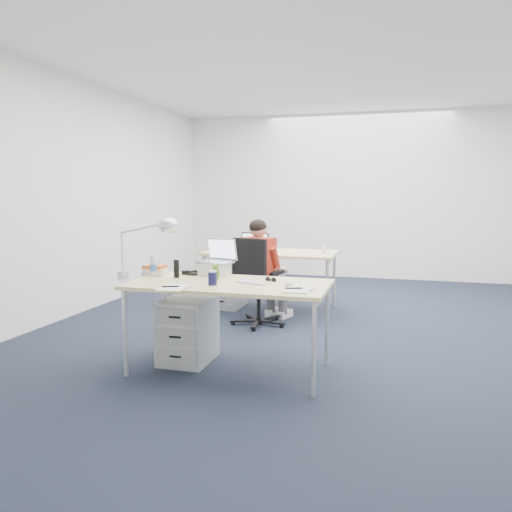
# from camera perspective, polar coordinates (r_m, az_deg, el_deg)

# --- Properties ---
(floor) EXTENTS (7.00, 7.00, 0.00)m
(floor) POSITION_cam_1_polar(r_m,az_deg,el_deg) (5.43, 8.10, -8.34)
(floor) COLOR black
(floor) RESTS_ON ground
(room) EXTENTS (6.02, 7.02, 2.80)m
(room) POSITION_cam_1_polar(r_m,az_deg,el_deg) (5.24, 8.43, 10.04)
(room) COLOR white
(room) RESTS_ON ground
(desk_near) EXTENTS (1.60, 0.80, 0.73)m
(desk_near) POSITION_cam_1_polar(r_m,az_deg,el_deg) (4.03, -3.09, -3.71)
(desk_near) COLOR #D7C47C
(desk_near) RESTS_ON ground
(desk_far) EXTENTS (1.60, 0.80, 0.73)m
(desk_far) POSITION_cam_1_polar(r_m,az_deg,el_deg) (6.17, 1.67, 0.08)
(desk_far) COLOR #D7C47C
(desk_far) RESTS_ON ground
(office_chair) EXTENTS (0.74, 0.74, 0.97)m
(office_chair) POSITION_cam_1_polar(r_m,az_deg,el_deg) (5.50, 0.15, -5.10)
(office_chair) COLOR black
(office_chair) RESTS_ON ground
(seated_person) EXTENTS (0.50, 0.69, 1.16)m
(seated_person) POSITION_cam_1_polar(r_m,az_deg,el_deg) (5.58, 1.02, -1.73)
(seated_person) COLOR #AE2B18
(seated_person) RESTS_ON ground
(drawer_pedestal_near) EXTENTS (0.40, 0.50, 0.55)m
(drawer_pedestal_near) POSITION_cam_1_polar(r_m,az_deg,el_deg) (4.39, -7.78, -8.35)
(drawer_pedestal_near) COLOR #A8ACAD
(drawer_pedestal_near) RESTS_ON ground
(drawer_pedestal_far) EXTENTS (0.40, 0.50, 0.55)m
(drawer_pedestal_far) POSITION_cam_1_polar(r_m,az_deg,el_deg) (6.41, -3.32, -3.36)
(drawer_pedestal_far) COLOR #A8ACAD
(drawer_pedestal_far) RESTS_ON ground
(silver_laptop) EXTENTS (0.34, 0.30, 0.31)m
(silver_laptop) POSITION_cam_1_polar(r_m,az_deg,el_deg) (4.37, -4.78, -0.17)
(silver_laptop) COLOR silver
(silver_laptop) RESTS_ON desk_near
(wireless_keyboard) EXTENTS (0.29, 0.19, 0.01)m
(wireless_keyboard) POSITION_cam_1_polar(r_m,az_deg,el_deg) (3.99, -0.31, -3.03)
(wireless_keyboard) COLOR white
(wireless_keyboard) RESTS_ON desk_near
(computer_mouse) EXTENTS (0.09, 0.12, 0.04)m
(computer_mouse) POSITION_cam_1_polar(r_m,az_deg,el_deg) (3.88, 3.86, -3.15)
(computer_mouse) COLOR white
(computer_mouse) RESTS_ON desk_near
(headphones) EXTENTS (0.27, 0.25, 0.04)m
(headphones) POSITION_cam_1_polar(r_m,az_deg,el_deg) (4.47, -7.07, -1.84)
(headphones) COLOR black
(headphones) RESTS_ON desk_near
(can_koozie) EXTENTS (0.09, 0.09, 0.11)m
(can_koozie) POSITION_cam_1_polar(r_m,az_deg,el_deg) (3.93, -5.00, -2.49)
(can_koozie) COLOR #151642
(can_koozie) RESTS_ON desk_near
(water_bottle) EXTENTS (0.07, 0.07, 0.20)m
(water_bottle) POSITION_cam_1_polar(r_m,az_deg,el_deg) (4.41, -11.60, -1.01)
(water_bottle) COLOR silver
(water_bottle) RESTS_ON desk_near
(bear_figurine) EXTENTS (0.08, 0.06, 0.13)m
(bear_figurine) POSITION_cam_1_polar(r_m,az_deg,el_deg) (4.17, -4.64, -1.77)
(bear_figurine) COLOR #38701E
(bear_figurine) RESTS_ON desk_near
(book_stack) EXTENTS (0.22, 0.19, 0.09)m
(book_stack) POSITION_cam_1_polar(r_m,az_deg,el_deg) (4.47, -11.47, -1.59)
(book_stack) COLOR silver
(book_stack) RESTS_ON desk_near
(cordless_phone) EXTENTS (0.04, 0.03, 0.15)m
(cordless_phone) POSITION_cam_1_polar(r_m,az_deg,el_deg) (4.30, -9.08, -1.46)
(cordless_phone) COLOR black
(cordless_phone) RESTS_ON desk_near
(papers_left) EXTENTS (0.20, 0.28, 0.01)m
(papers_left) POSITION_cam_1_polar(r_m,az_deg,el_deg) (3.83, -9.50, -3.61)
(papers_left) COLOR #E6E485
(papers_left) RESTS_ON desk_near
(papers_right) EXTENTS (0.21, 0.29, 0.01)m
(papers_right) POSITION_cam_1_polar(r_m,az_deg,el_deg) (3.72, 4.63, -3.84)
(papers_right) COLOR #E6E485
(papers_right) RESTS_ON desk_near
(sunglasses) EXTENTS (0.11, 0.08, 0.02)m
(sunglasses) POSITION_cam_1_polar(r_m,az_deg,el_deg) (4.08, 1.70, -2.74)
(sunglasses) COLOR black
(sunglasses) RESTS_ON desk_near
(desk_lamp) EXTENTS (0.51, 0.29, 0.54)m
(desk_lamp) POSITION_cam_1_polar(r_m,az_deg,el_deg) (4.22, -13.14, 0.98)
(desk_lamp) COLOR silver
(desk_lamp) RESTS_ON desk_near
(dark_laptop) EXTENTS (0.41, 0.40, 0.26)m
(dark_laptop) POSITION_cam_1_polar(r_m,az_deg,el_deg) (5.93, -0.55, 1.51)
(dark_laptop) COLOR black
(dark_laptop) RESTS_ON desk_far
(far_cup) EXTENTS (0.07, 0.07, 0.09)m
(far_cup) POSITION_cam_1_polar(r_m,az_deg,el_deg) (6.00, 7.79, 0.70)
(far_cup) COLOR white
(far_cup) RESTS_ON desk_far
(far_papers) EXTENTS (0.25, 0.30, 0.01)m
(far_papers) POSITION_cam_1_polar(r_m,az_deg,el_deg) (6.39, -2.20, 0.78)
(far_papers) COLOR white
(far_papers) RESTS_ON desk_far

